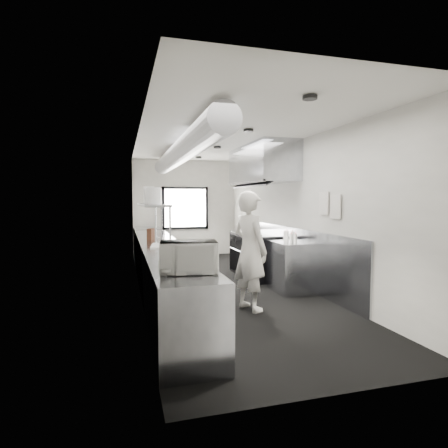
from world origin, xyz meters
TOP-DOWN VIEW (x-y plane):
  - floor at (0.00, 0.00)m, footprint 3.00×8.00m
  - ceiling at (0.00, 0.00)m, footprint 3.00×8.00m
  - wall_back at (0.00, 4.00)m, footprint 3.00×0.02m
  - wall_front at (0.00, -4.00)m, footprint 3.00×0.02m
  - wall_left at (-1.50, 0.00)m, footprint 0.02×8.00m
  - wall_right at (1.50, 0.00)m, footprint 0.02×8.00m
  - wall_cladding at (1.48, 0.30)m, footprint 0.03×5.50m
  - hvac_duct at (-0.70, 0.40)m, footprint 0.40×6.40m
  - service_window at (0.00, 3.96)m, footprint 1.36×0.05m
  - exhaust_hood at (1.10, 0.70)m, footprint 0.81×2.20m
  - prep_counter at (-1.15, -0.50)m, footprint 0.70×6.00m
  - pass_shelf at (-1.19, 1.00)m, footprint 0.45×3.00m
  - range at (1.04, 0.70)m, footprint 0.88×1.60m
  - bottle_station at (1.15, -0.70)m, footprint 0.65×0.80m
  - far_work_table at (-1.15, 3.20)m, footprint 0.70×1.20m
  - notice_sheet_a at (1.47, -1.20)m, footprint 0.02×0.28m
  - notice_sheet_b at (1.47, -1.55)m, footprint 0.02×0.28m
  - line_cook at (0.06, -1.50)m, footprint 0.64×0.76m
  - microwave at (-1.12, -2.87)m, footprint 0.60×0.49m
  - deli_tub_a at (-1.31, -2.62)m, footprint 0.15×0.15m
  - deli_tub_b at (-1.34, -2.54)m, footprint 0.13×0.13m
  - newspaper at (-1.02, -1.92)m, footprint 0.40×0.48m
  - small_plate at (-1.05, -1.13)m, footprint 0.21×0.21m
  - pastry at (-1.05, -1.13)m, footprint 0.10×0.10m
  - cutting_board at (-1.11, -0.66)m, footprint 0.54×0.66m
  - knife_block at (-1.27, 0.32)m, footprint 0.16×0.22m
  - plate_stack_a at (-1.21, 0.27)m, footprint 0.28×0.28m
  - plate_stack_b at (-1.17, 0.64)m, footprint 0.24×0.24m
  - plate_stack_c at (-1.23, 1.15)m, footprint 0.25×0.25m
  - plate_stack_d at (-1.21, 1.64)m, footprint 0.30×0.30m
  - squeeze_bottle_a at (1.07, -0.98)m, footprint 0.06×0.06m
  - squeeze_bottle_b at (1.07, -0.81)m, footprint 0.07×0.07m
  - squeeze_bottle_c at (1.13, -0.75)m, footprint 0.08×0.08m
  - squeeze_bottle_d at (1.10, -0.59)m, footprint 0.08×0.08m
  - squeeze_bottle_e at (1.12, -0.44)m, footprint 0.07×0.07m

SIDE VIEW (x-z plane):
  - floor at x=0.00m, z-range -0.01..0.01m
  - prep_counter at x=-1.15m, z-range 0.00..0.90m
  - bottle_station at x=1.15m, z-range 0.00..0.90m
  - far_work_table at x=-1.15m, z-range 0.00..0.90m
  - range at x=1.04m, z-range 0.00..0.94m
  - wall_cladding at x=1.48m, z-range 0.00..1.10m
  - line_cook at x=0.06m, z-range 0.00..1.79m
  - newspaper at x=-1.02m, z-range 0.90..0.91m
  - small_plate at x=-1.05m, z-range 0.90..0.91m
  - cutting_board at x=-1.11m, z-range 0.90..0.92m
  - deli_tub_b at x=-1.34m, z-range 0.90..0.99m
  - deli_tub_a at x=-1.31m, z-range 0.90..1.00m
  - pastry at x=-1.05m, z-range 0.91..1.01m
  - squeeze_bottle_b at x=1.07m, z-range 0.90..1.07m
  - squeeze_bottle_e at x=1.12m, z-range 0.90..1.07m
  - squeeze_bottle_a at x=1.07m, z-range 0.90..1.08m
  - squeeze_bottle_d at x=1.10m, z-range 0.90..1.09m
  - squeeze_bottle_c at x=1.13m, z-range 0.90..1.09m
  - knife_block at x=-1.27m, z-range 0.90..1.11m
  - microwave at x=-1.12m, z-range 0.90..1.23m
  - service_window at x=0.00m, z-range 0.77..2.02m
  - wall_back at x=0.00m, z-range 0.00..2.80m
  - wall_front at x=0.00m, z-range 0.00..2.80m
  - wall_left at x=-1.50m, z-range 0.00..2.80m
  - wall_right at x=1.50m, z-range 0.00..2.80m
  - pass_shelf at x=-1.19m, z-range 1.20..1.88m
  - notice_sheet_b at x=1.47m, z-range 1.36..1.74m
  - notice_sheet_a at x=1.47m, z-range 1.41..1.79m
  - plate_stack_b at x=-1.17m, z-range 1.57..1.84m
  - plate_stack_c at x=-1.23m, z-range 1.57..1.87m
  - plate_stack_a at x=-1.21m, z-range 1.57..1.88m
  - plate_stack_d at x=-1.21m, z-range 1.57..1.94m
  - exhaust_hood at x=1.10m, z-range 1.95..2.83m
  - hvac_duct at x=-0.70m, z-range 2.35..2.75m
  - ceiling at x=0.00m, z-range 2.79..2.80m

